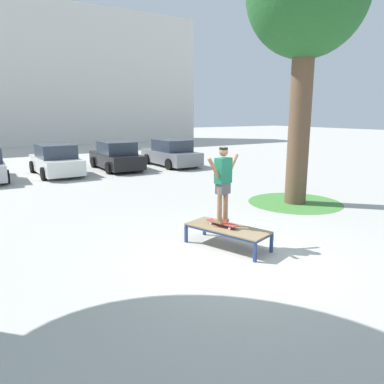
{
  "coord_description": "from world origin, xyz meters",
  "views": [
    {
      "loc": [
        -4.63,
        -5.74,
        2.97
      ],
      "look_at": [
        0.24,
        2.05,
        1.0
      ],
      "focal_mm": 34.59,
      "sensor_mm": 36.0,
      "label": 1
    }
  ],
  "objects_px": {
    "skater": "(223,180)",
    "car_white": "(56,161)",
    "car_grey": "(171,154)",
    "car_black": "(116,157)",
    "skate_box": "(227,229)",
    "skateboard": "(222,223)"
  },
  "relations": [
    {
      "from": "car_white",
      "to": "skate_box",
      "type": "bearing_deg",
      "value": -85.29
    },
    {
      "from": "skateboard",
      "to": "car_black",
      "type": "relative_size",
      "value": 0.19
    },
    {
      "from": "car_grey",
      "to": "car_black",
      "type": "bearing_deg",
      "value": 173.65
    },
    {
      "from": "car_white",
      "to": "car_grey",
      "type": "xyz_separation_m",
      "value": [
        6.28,
        -0.2,
        0.0
      ]
    },
    {
      "from": "skate_box",
      "to": "car_white",
      "type": "distance_m",
      "value": 12.44
    },
    {
      "from": "skater",
      "to": "car_white",
      "type": "relative_size",
      "value": 0.4
    },
    {
      "from": "car_white",
      "to": "car_black",
      "type": "bearing_deg",
      "value": 2.78
    },
    {
      "from": "skater",
      "to": "car_grey",
      "type": "xyz_separation_m",
      "value": [
        5.31,
        12.06,
        -0.84
      ]
    },
    {
      "from": "car_white",
      "to": "car_grey",
      "type": "relative_size",
      "value": 1.0
    },
    {
      "from": "skater",
      "to": "car_black",
      "type": "bearing_deg",
      "value": 80.11
    },
    {
      "from": "car_white",
      "to": "skateboard",
      "type": "bearing_deg",
      "value": -85.44
    },
    {
      "from": "skate_box",
      "to": "skateboard",
      "type": "bearing_deg",
      "value": 108.38
    },
    {
      "from": "skater",
      "to": "car_grey",
      "type": "bearing_deg",
      "value": 66.24
    },
    {
      "from": "skater",
      "to": "car_black",
      "type": "height_order",
      "value": "skater"
    },
    {
      "from": "skate_box",
      "to": "car_white",
      "type": "height_order",
      "value": "car_white"
    },
    {
      "from": "car_black",
      "to": "car_grey",
      "type": "bearing_deg",
      "value": -6.35
    },
    {
      "from": "skate_box",
      "to": "car_white",
      "type": "xyz_separation_m",
      "value": [
        -1.02,
        12.39,
        0.28
      ]
    },
    {
      "from": "skate_box",
      "to": "car_black",
      "type": "bearing_deg",
      "value": 80.41
    },
    {
      "from": "skate_box",
      "to": "car_grey",
      "type": "distance_m",
      "value": 13.28
    },
    {
      "from": "skater",
      "to": "car_white",
      "type": "bearing_deg",
      "value": 94.55
    },
    {
      "from": "skater",
      "to": "skateboard",
      "type": "bearing_deg",
      "value": -77.56
    },
    {
      "from": "skate_box",
      "to": "car_black",
      "type": "relative_size",
      "value": 0.48
    }
  ]
}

